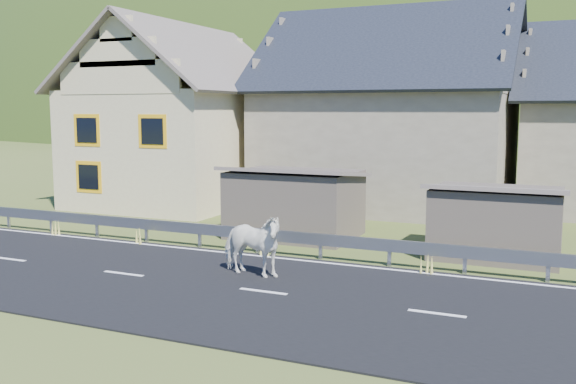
% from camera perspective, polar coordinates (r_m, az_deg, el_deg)
% --- Properties ---
extents(ground, '(160.00, 160.00, 0.00)m').
position_cam_1_polar(ground, '(15.07, -2.20, -8.98)').
color(ground, '#344618').
rests_on(ground, ground).
extents(road, '(60.00, 7.00, 0.04)m').
position_cam_1_polar(road, '(15.06, -2.20, -8.91)').
color(road, black).
rests_on(road, ground).
extents(lane_markings, '(60.00, 6.60, 0.01)m').
position_cam_1_polar(lane_markings, '(15.06, -2.20, -8.81)').
color(lane_markings, silver).
rests_on(lane_markings, road).
extents(guardrail, '(28.10, 0.09, 0.75)m').
position_cam_1_polar(guardrail, '(18.21, 2.91, -4.29)').
color(guardrail, '#93969B').
rests_on(guardrail, ground).
extents(shed_left, '(4.30, 3.30, 2.40)m').
position_cam_1_polar(shed_left, '(21.44, 0.63, -1.06)').
color(shed_left, brown).
rests_on(shed_left, ground).
extents(shed_right, '(3.80, 2.90, 2.20)m').
position_cam_1_polar(shed_right, '(19.34, 18.01, -2.64)').
color(shed_right, brown).
rests_on(shed_right, ground).
extents(house_cream, '(7.80, 9.80, 8.30)m').
position_cam_1_polar(house_cream, '(29.87, -9.43, 7.49)').
color(house_cream, beige).
rests_on(house_cream, ground).
extents(house_stone_a, '(10.80, 9.80, 8.90)m').
position_cam_1_polar(house_stone_a, '(28.94, 9.23, 8.05)').
color(house_stone_a, gray).
rests_on(house_stone_a, ground).
extents(mountain, '(440.00, 280.00, 260.00)m').
position_cam_1_polar(mountain, '(194.50, 23.31, -0.40)').
color(mountain, '#233B13').
rests_on(mountain, ground).
extents(conifer_patch, '(76.00, 50.00, 28.00)m').
position_cam_1_polar(conifer_patch, '(137.46, -2.63, 8.09)').
color(conifer_patch, black).
rests_on(conifer_patch, ground).
extents(horse, '(1.13, 2.03, 1.63)m').
position_cam_1_polar(horse, '(16.26, -3.30, -4.67)').
color(horse, white).
rests_on(horse, road).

